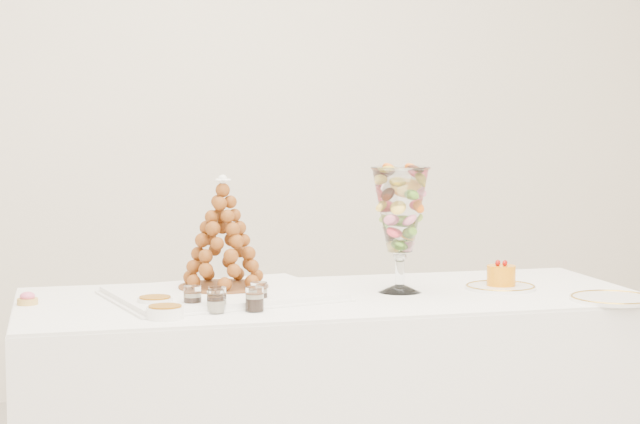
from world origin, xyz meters
name	(u,v)px	position (x,y,z in m)	size (l,w,h in m)	color
buffet_table	(333,411)	(0.07, 0.27, 0.35)	(1.89, 0.81, 0.71)	white
lace_tray	(222,294)	(-0.26, 0.33, 0.72)	(0.62, 0.46, 0.02)	white
macaron_vase	(400,212)	(0.28, 0.27, 0.95)	(0.17, 0.17, 0.38)	white
cake_plate	(500,287)	(0.60, 0.24, 0.71)	(0.22, 0.22, 0.01)	white
spare_plate	(613,299)	(0.82, -0.04, 0.71)	(0.25, 0.25, 0.01)	white
pink_tart	(28,299)	(-0.82, 0.36, 0.72)	(0.06, 0.06, 0.04)	tan
verrine_a	(193,298)	(-0.38, 0.15, 0.74)	(0.05, 0.05, 0.07)	white
verrine_b	(217,299)	(-0.32, 0.10, 0.74)	(0.05, 0.05, 0.07)	white
verrine_c	(259,293)	(-0.18, 0.18, 0.74)	(0.05, 0.05, 0.06)	white
verrine_d	(216,301)	(-0.33, 0.08, 0.74)	(0.05, 0.05, 0.06)	white
verrine_e	(255,299)	(-0.22, 0.08, 0.74)	(0.05, 0.05, 0.07)	white
ramekin_back	(155,303)	(-0.48, 0.19, 0.72)	(0.10, 0.10, 0.03)	white
ramekin_front	(165,313)	(-0.47, 0.05, 0.72)	(0.10, 0.10, 0.03)	white
croquembouche	(223,233)	(-0.24, 0.39, 0.89)	(0.28, 0.28, 0.34)	brown
mousse_cake	(501,275)	(0.60, 0.25, 0.75)	(0.09, 0.09, 0.08)	orange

